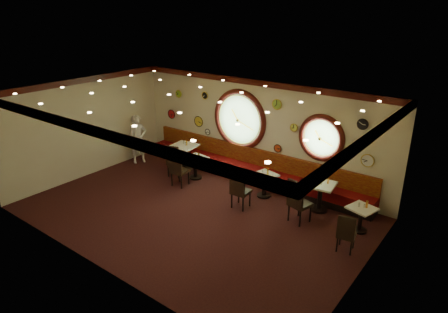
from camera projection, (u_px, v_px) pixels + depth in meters
floor at (193, 213)px, 10.82m from camera, size 9.00×6.00×0.00m
ceiling at (190, 97)px, 9.67m from camera, size 9.00×6.00×0.02m
wall_back at (255, 130)px, 12.47m from camera, size 9.00×0.02×3.20m
wall_front at (92, 201)px, 8.01m from camera, size 9.00×0.02×3.20m
wall_left at (86, 127)px, 12.78m from camera, size 0.02×6.00×3.20m
wall_right at (366, 209)px, 7.70m from camera, size 0.02×6.00×3.20m
molding_back at (256, 82)px, 11.89m from camera, size 9.00×0.10×0.18m
molding_front at (85, 129)px, 7.51m from camera, size 9.00×0.10×0.18m
molding_left at (81, 80)px, 12.21m from camera, size 0.10×6.00×0.18m
molding_right at (374, 134)px, 7.19m from camera, size 0.10×6.00×0.18m
banquette_base at (249, 177)px, 12.80m from camera, size 8.00×0.55×0.20m
banquette_seat at (249, 170)px, 12.71m from camera, size 8.00×0.55×0.30m
banquette_back at (254, 156)px, 12.73m from camera, size 8.00×0.10×0.55m
porthole_left_glass at (240, 120)px, 12.72m from camera, size 1.66×0.02×1.66m
porthole_left_frame at (239, 120)px, 12.71m from camera, size 1.98×0.18×1.98m
porthole_left_ring at (239, 120)px, 12.68m from camera, size 1.61×0.03×1.61m
porthole_right_glass at (322, 138)px, 11.15m from camera, size 1.10×0.02×1.10m
porthole_right_frame at (321, 138)px, 11.14m from camera, size 1.38×0.18×1.38m
porthole_right_ring at (321, 138)px, 11.12m from camera, size 1.09×0.03×1.09m
wall_clock_0 at (294, 128)px, 11.55m from camera, size 0.22×0.03×0.22m
wall_clock_1 at (199, 121)px, 13.78m from camera, size 0.36×0.03×0.36m
wall_clock_2 at (179, 94)px, 13.98m from camera, size 0.26×0.03×0.26m
wall_clock_3 at (368, 161)px, 10.49m from camera, size 0.34×0.03×0.34m
wall_clock_4 at (172, 114)px, 14.49m from camera, size 0.32×0.03×0.32m
wall_clock_5 at (208, 132)px, 13.66m from camera, size 0.20×0.03×0.20m
wall_clock_6 at (278, 148)px, 12.11m from camera, size 0.24×0.03×0.24m
wall_clock_7 at (363, 124)px, 10.29m from camera, size 0.28×0.03×0.28m
wall_clock_8 at (277, 104)px, 11.68m from camera, size 0.30×0.03×0.30m
wall_clock_9 at (205, 95)px, 13.27m from camera, size 0.24×0.03×0.24m
table_a at (184, 154)px, 13.46m from camera, size 0.88×0.88×0.88m
table_b at (195, 165)px, 12.81m from camera, size 0.73×0.73×0.73m
table_c at (264, 183)px, 11.59m from camera, size 0.78×0.78×0.71m
table_d at (320, 194)px, 10.79m from camera, size 0.81×0.81×0.80m
table_e at (361, 216)px, 9.82m from camera, size 0.74×0.74×0.66m
chair_a at (174, 159)px, 12.88m from camera, size 0.57×0.57×0.67m
chair_b at (178, 167)px, 12.17m from camera, size 0.52×0.52×0.70m
chair_c at (239, 187)px, 10.84m from camera, size 0.49×0.49×0.69m
chair_d at (298, 199)px, 10.11m from camera, size 0.61×0.61×0.74m
chair_e at (346, 231)px, 8.94m from camera, size 0.46×0.46×0.59m
condiment_a_salt at (184, 142)px, 13.44m from camera, size 0.04×0.04×0.11m
condiment_b_salt at (195, 154)px, 12.81m from camera, size 0.04×0.04×0.10m
condiment_c_salt at (262, 171)px, 11.57m from camera, size 0.04×0.04×0.10m
condiment_d_salt at (319, 180)px, 10.77m from camera, size 0.04×0.04×0.11m
condiment_a_pepper at (186, 144)px, 13.29m from camera, size 0.04×0.04×0.11m
condiment_b_pepper at (195, 156)px, 12.65m from camera, size 0.04×0.04×0.11m
condiment_c_pepper at (263, 173)px, 11.46m from camera, size 0.04×0.04×0.10m
condiment_d_pepper at (321, 183)px, 10.61m from camera, size 0.04×0.04×0.10m
condiment_a_bottle at (187, 143)px, 13.30m from camera, size 0.05×0.05×0.16m
condiment_b_bottle at (199, 155)px, 12.65m from camera, size 0.05×0.05×0.16m
condiment_c_bottle at (268, 172)px, 11.45m from camera, size 0.06×0.06×0.18m
condiment_d_bottle at (328, 181)px, 10.66m from camera, size 0.05×0.05×0.15m
condiment_e_salt at (359, 205)px, 9.75m from camera, size 0.04×0.04×0.11m
condiment_e_pepper at (364, 206)px, 9.71m from camera, size 0.03×0.03×0.09m
condiment_e_bottle at (367, 204)px, 9.70m from camera, size 0.06×0.06×0.18m
waiter at (138, 139)px, 13.99m from camera, size 0.67×0.75×1.72m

